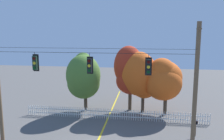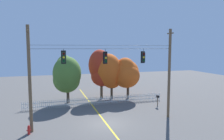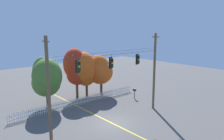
# 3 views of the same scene
# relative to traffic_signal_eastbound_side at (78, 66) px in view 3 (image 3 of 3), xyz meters

# --- Properties ---
(ground) EXTENTS (80.00, 80.00, 0.00)m
(ground) POSITION_rel_traffic_signal_eastbound_side_xyz_m (3.91, -0.01, -6.52)
(ground) COLOR #565451
(lane_centerline_stripe) EXTENTS (0.16, 36.00, 0.01)m
(lane_centerline_stripe) POSITION_rel_traffic_signal_eastbound_side_xyz_m (3.91, -0.01, -6.51)
(lane_centerline_stripe) COLOR gold
(lane_centerline_stripe) RESTS_ON ground
(signal_support_span) EXTENTS (13.89, 1.10, 9.28)m
(signal_support_span) POSITION_rel_traffic_signal_eastbound_side_xyz_m (3.91, -0.01, -1.80)
(signal_support_span) COLOR brown
(signal_support_span) RESTS_ON ground
(traffic_signal_eastbound_side) EXTENTS (0.43, 0.38, 1.35)m
(traffic_signal_eastbound_side) POSITION_rel_traffic_signal_eastbound_side_xyz_m (0.00, 0.00, 0.00)
(traffic_signal_eastbound_side) COLOR black
(traffic_signal_northbound_primary) EXTENTS (0.43, 0.38, 1.43)m
(traffic_signal_northbound_primary) POSITION_rel_traffic_signal_eastbound_side_xyz_m (3.85, -0.00, -0.09)
(traffic_signal_northbound_primary) COLOR black
(traffic_signal_westbound_side) EXTENTS (0.43, 0.38, 1.44)m
(traffic_signal_westbound_side) POSITION_rel_traffic_signal_eastbound_side_xyz_m (7.73, -0.00, -0.09)
(traffic_signal_westbound_side) COLOR black
(white_picket_fence) EXTENTS (18.17, 0.06, 1.06)m
(white_picket_fence) POSITION_rel_traffic_signal_eastbound_side_xyz_m (4.59, 6.95, -5.98)
(white_picket_fence) COLOR silver
(white_picket_fence) RESTS_ON ground
(autumn_maple_near_fence) EXTENTS (3.68, 3.76, 6.40)m
(autumn_maple_near_fence) POSITION_rel_traffic_signal_eastbound_side_xyz_m (0.93, 9.04, -2.73)
(autumn_maple_near_fence) COLOR #473828
(autumn_maple_near_fence) RESTS_ON ground
(autumn_maple_mid) EXTENTS (3.58, 3.21, 7.13)m
(autumn_maple_mid) POSITION_rel_traffic_signal_eastbound_side_xyz_m (5.86, 9.99, -2.24)
(autumn_maple_mid) COLOR brown
(autumn_maple_mid) RESTS_ON ground
(autumn_oak_far_east) EXTENTS (4.10, 3.80, 6.55)m
(autumn_oak_far_east) POSITION_rel_traffic_signal_eastbound_side_xyz_m (7.03, 9.76, -2.65)
(autumn_oak_far_east) COLOR #473828
(autumn_oak_far_east) RESTS_ON ground
(autumn_maple_far_west) EXTENTS (4.14, 4.45, 5.97)m
(autumn_maple_far_west) POSITION_rel_traffic_signal_eastbound_side_xyz_m (9.29, 9.24, -2.70)
(autumn_maple_far_west) COLOR #473828
(autumn_maple_far_west) RESTS_ON ground
(roadside_mailbox) EXTENTS (0.25, 0.44, 1.41)m
(roadside_mailbox) POSITION_rel_traffic_signal_eastbound_side_xyz_m (11.79, 4.20, -5.37)
(roadside_mailbox) COLOR brown
(roadside_mailbox) RESTS_ON ground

